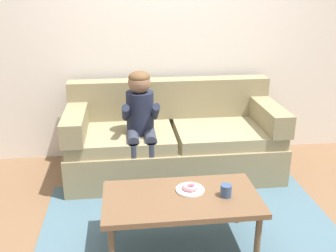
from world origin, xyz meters
TOP-DOWN VIEW (x-y plane):
  - ground at (0.00, 0.00)m, footprint 10.00×10.00m
  - wall_back at (0.00, 1.40)m, footprint 8.00×0.10m
  - area_rug at (0.00, -0.25)m, footprint 2.36×1.72m
  - couch at (0.00, 0.84)m, footprint 2.10×0.90m
  - coffee_table at (-0.10, -0.39)m, footprint 1.12×0.59m
  - person_child at (-0.33, 0.64)m, footprint 0.34×0.58m
  - plate at (-0.03, -0.31)m, footprint 0.21×0.21m
  - donut at (-0.03, -0.31)m, footprint 0.13×0.13m
  - mug at (0.21, -0.42)m, footprint 0.08×0.08m

SIDE VIEW (x-z plane):
  - ground at x=0.00m, z-range 0.00..0.00m
  - area_rug at x=0.00m, z-range 0.00..0.01m
  - couch at x=0.00m, z-range -0.12..0.79m
  - coffee_table at x=-0.10m, z-range 0.17..0.59m
  - plate at x=-0.03m, z-range 0.42..0.44m
  - donut at x=-0.03m, z-range 0.44..0.47m
  - mug at x=0.21m, z-range 0.42..0.51m
  - person_child at x=-0.33m, z-range 0.12..1.22m
  - wall_back at x=0.00m, z-range 0.00..2.80m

